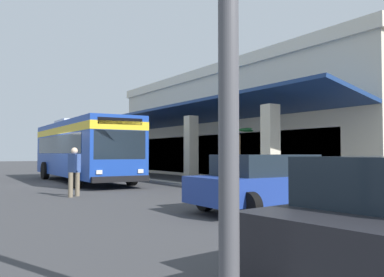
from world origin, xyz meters
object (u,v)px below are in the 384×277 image
(potted_palm, at_px, (239,175))
(transit_bus, at_px, (82,147))
(pedestrian, at_px, (74,169))
(parked_sedan_blue, at_px, (270,182))

(potted_palm, bearing_deg, transit_bus, -146.68)
(transit_bus, xyz_separation_m, pedestrian, (7.07, -2.50, -0.90))
(transit_bus, relative_size, parked_sedan_blue, 2.55)
(parked_sedan_blue, relative_size, potted_palm, 1.68)
(transit_bus, distance_m, potted_palm, 8.71)
(parked_sedan_blue, distance_m, pedestrian, 6.99)
(pedestrian, xyz_separation_m, potted_palm, (0.13, 7.23, -0.40))
(transit_bus, height_order, potted_palm, transit_bus)
(pedestrian, bearing_deg, parked_sedan_blue, 28.32)
(parked_sedan_blue, bearing_deg, potted_palm, 146.93)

